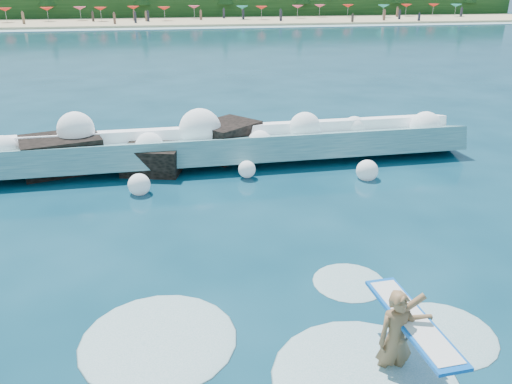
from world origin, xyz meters
TOP-DOWN VIEW (x-y plane):
  - ground at (0.00, 0.00)m, footprint 200.00×200.00m
  - beach at (0.00, 78.00)m, footprint 140.00×20.00m
  - wet_band at (0.00, 67.00)m, footprint 140.00×5.00m
  - treeline at (0.00, 88.00)m, footprint 140.00×4.00m
  - breaking_wave at (1.66, 7.99)m, footprint 17.07×2.70m
  - rock_cluster at (-1.37, 8.05)m, footprint 8.49×3.47m
  - surfer_with_board at (2.86, -3.03)m, footprint 0.92×2.91m
  - wave_spray at (1.55, 7.85)m, footprint 15.83×4.09m
  - surf_foam at (1.58, -2.67)m, footprint 9.09×5.51m
  - beach_umbrellas at (0.27, 80.19)m, footprint 110.86×6.73m
  - beachgoers at (-4.63, 75.95)m, footprint 95.35×13.37m

SIDE VIEW (x-z plane):
  - ground at x=0.00m, z-range 0.00..0.00m
  - surf_foam at x=1.58m, z-range -0.08..0.08m
  - wet_band at x=0.00m, z-range 0.00..0.08m
  - beach at x=0.00m, z-range 0.00..0.40m
  - rock_cluster at x=-1.37m, z-range -0.27..1.19m
  - breaking_wave at x=1.66m, z-range -0.22..1.25m
  - surfer_with_board at x=2.86m, z-range -0.23..1.52m
  - wave_spray at x=1.55m, z-range -0.03..1.97m
  - beachgoers at x=-4.63m, z-range 0.15..2.06m
  - beach_umbrellas at x=0.27m, z-range 2.00..2.50m
  - treeline at x=0.00m, z-range 0.00..5.00m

